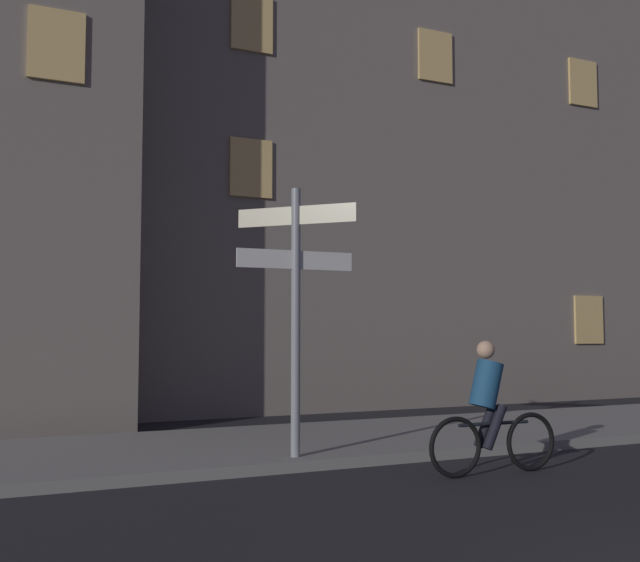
# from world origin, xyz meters

# --- Properties ---
(sidewalk_kerb) EXTENTS (40.00, 3.40, 0.14)m
(sidewalk_kerb) POSITION_xyz_m (0.00, 7.55, 0.07)
(sidewalk_kerb) COLOR gray
(sidewalk_kerb) RESTS_ON ground_plane
(signpost) EXTENTS (1.59, 1.19, 3.43)m
(signpost) POSITION_xyz_m (-1.17, 6.16, 2.20)
(signpost) COLOR gray
(signpost) RESTS_ON sidewalk_kerb
(cyclist) EXTENTS (1.82, 0.33, 1.61)m
(cyclist) POSITION_xyz_m (0.80, 4.79, 0.75)
(cyclist) COLOR black
(cyclist) RESTS_ON ground_plane
(building_right_block) EXTENTS (13.43, 7.12, 21.24)m
(building_right_block) POSITION_xyz_m (4.47, 15.02, 10.62)
(building_right_block) COLOR slate
(building_right_block) RESTS_ON ground_plane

